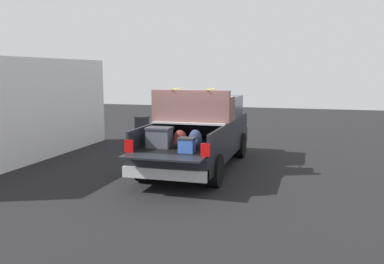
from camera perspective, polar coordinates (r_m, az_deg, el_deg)
name	(u,v)px	position (r m, az deg, el deg)	size (l,w,h in m)	color
ground_plane	(198,168)	(11.79, 0.81, -4.89)	(40.00, 40.00, 0.00)	black
pickup_truck	(201,132)	(11.96, 1.28, 0.05)	(6.05, 2.07, 2.23)	black
building_facade	(30,111)	(13.18, -21.23, 2.74)	(8.42, 0.36, 3.08)	white
trash_can	(142,129)	(16.11, -6.82, 0.42)	(0.60, 0.60, 0.98)	#2D2D33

